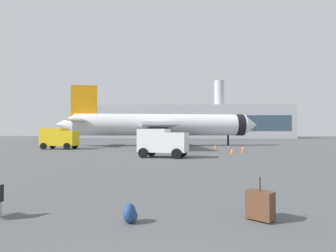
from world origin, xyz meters
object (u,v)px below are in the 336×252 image
Objects in this scene: service_truck at (59,138)px; cargo_van at (162,142)px; airplane_at_gate at (161,125)px; traveller_backpack at (130,214)px; safety_cone_mid at (243,149)px; safety_cone_far at (232,151)px; safety_cone_near at (215,147)px; rolling_suitcase at (260,205)px.

service_truck is 1.04× the size of cargo_van.
airplane_at_gate is 41.03m from traveller_backpack.
safety_cone_mid is (8.81, 6.78, -1.06)m from cargo_van.
safety_cone_far is 1.27× the size of traveller_backpack.
safety_cone_near is at bearing 4.93° from service_truck.
safety_cone_near is at bearing 79.18° from traveller_backpack.
cargo_van is at bearing 102.00° from rolling_suitcase.
safety_cone_near is at bearing 64.87° from cargo_van.
safety_cone_far is (9.07, -18.48, -3.36)m from airplane_at_gate.
rolling_suitcase reaches higher than safety_cone_far.
rolling_suitcase is (-3.39, -21.97, 0.09)m from safety_cone_far.
airplane_at_gate is at bearing 133.78° from safety_cone_near.
safety_cone_near is 1.02× the size of safety_cone_far.
safety_cone_near is 0.56× the size of rolling_suitcase.
rolling_suitcase is at bearing -82.01° from airplane_at_gate.
safety_cone_mid is 0.72× the size of rolling_suitcase.
service_truck is 7.96× the size of safety_cone_near.
safety_cone_near is 9.62m from safety_cone_far.
safety_cone_mid is 1.30× the size of safety_cone_far.
cargo_van is 15.49m from safety_cone_near.
airplane_at_gate reaches higher than safety_cone_far.
rolling_suitcase reaches higher than safety_cone_near.
cargo_van is at bearing -115.13° from safety_cone_near.
traveller_backpack is at bearing -88.55° from cargo_van.
rolling_suitcase is (-2.83, -31.57, 0.08)m from safety_cone_near.
safety_cone_near is 31.70m from rolling_suitcase.
safety_cone_far is 22.23m from rolling_suitcase.
safety_cone_mid is at bearing -56.24° from airplane_at_gate.
cargo_van is at bearing -38.38° from service_truck.
safety_cone_far is 0.56× the size of rolling_suitcase.
cargo_van is 8.44m from safety_cone_far.
service_truck is (-13.34, -10.76, -2.05)m from airplane_at_gate.
safety_cone_mid is (24.09, -5.32, -1.21)m from service_truck.
airplane_at_gate is at bearing 93.36° from traveller_backpack.
rolling_suitcase is at bearing -101.76° from safety_cone_mid.
safety_cone_near is (21.84, 1.88, -1.30)m from service_truck.
airplane_at_gate is 19.62m from safety_cone_mid.
safety_cone_far is (7.12, 4.39, -1.15)m from cargo_van.
service_truck reaches higher than safety_cone_near.
service_truck is 19.50m from cargo_van.
cargo_van reaches higher than safety_cone_mid.
service_truck is at bearing 160.99° from safety_cone_far.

